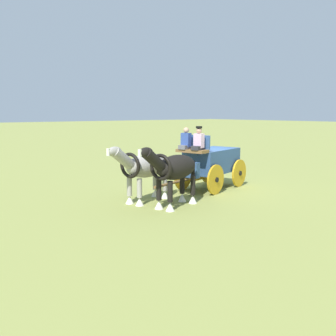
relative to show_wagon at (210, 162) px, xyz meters
name	(u,v)px	position (x,y,z in m)	size (l,w,h in m)	color
ground_plane	(211,188)	(-0.17, -0.04, -1.16)	(220.00, 220.00, 0.00)	olive
show_wagon	(210,162)	(0.00, 0.00, 0.00)	(5.53, 2.38, 2.70)	#2D4C7A
draft_horse_near	(174,169)	(3.18, 1.47, 0.14)	(2.94, 1.31, 2.17)	black
draft_horse_off	(145,167)	(3.50, 0.21, 0.11)	(3.06, 1.35, 2.13)	#9E998E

